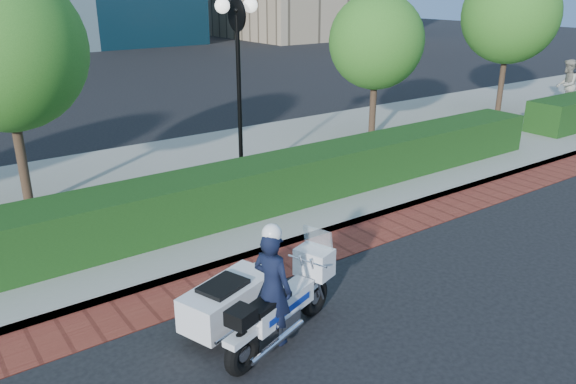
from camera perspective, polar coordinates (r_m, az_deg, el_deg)
ground at (r=9.21m, az=7.09°, el=-9.95°), size 120.00×120.00×0.00m
brick_strip at (r=10.22m, az=1.37°, el=-6.54°), size 60.00×1.00×0.01m
sidewalk at (r=13.76m, az=-10.00°, el=0.71°), size 60.00×8.00×0.15m
hedge_main at (r=11.56m, az=-4.88°, el=0.16°), size 18.00×1.20×1.00m
lamppost at (r=12.85m, az=-5.07°, el=12.82°), size 1.02×0.70×4.21m
tree_b at (r=12.47m, az=-26.98°, el=12.74°), size 3.20×3.20×4.89m
tree_c at (r=17.23m, az=8.96°, el=14.86°), size 2.80×2.80×4.30m
tree_d at (r=22.23m, az=21.65°, el=16.37°), size 3.40×3.40×5.16m
police_motorcycle at (r=7.77m, az=-3.10°, el=-10.64°), size 2.30×1.67×1.83m
pedestrian at (r=23.72m, az=26.42°, el=9.71°), size 1.11×1.00×1.89m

